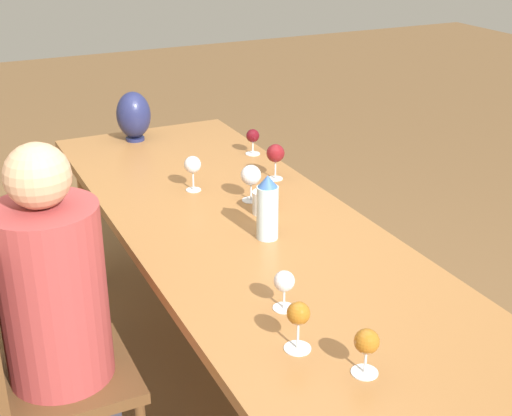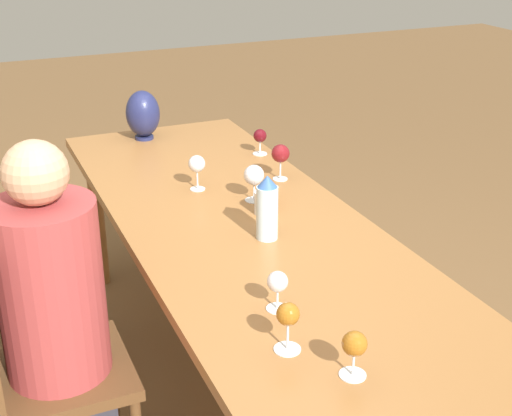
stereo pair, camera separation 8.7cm
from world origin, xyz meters
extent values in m
plane|color=brown|center=(0.00, 0.00, 0.00)|extent=(14.00, 14.00, 0.00)
cube|color=#936033|center=(0.00, 0.00, 0.75)|extent=(2.49, 0.85, 0.04)
cylinder|color=#936033|center=(1.14, -0.33, 0.36)|extent=(0.07, 0.07, 0.73)
cylinder|color=#936033|center=(1.14, 0.33, 0.36)|extent=(0.07, 0.07, 0.73)
cylinder|color=silver|center=(-0.15, -0.02, 0.86)|extent=(0.07, 0.07, 0.19)
cone|color=#33599E|center=(-0.15, -0.02, 0.98)|extent=(0.07, 0.07, 0.04)
cylinder|color=silver|center=(0.04, -0.10, 0.81)|extent=(0.08, 0.08, 0.09)
cylinder|color=#1E234C|center=(1.09, 0.07, 0.77)|extent=(0.09, 0.09, 0.01)
ellipsoid|color=#1E234C|center=(1.09, 0.07, 0.89)|extent=(0.16, 0.16, 0.22)
cylinder|color=silver|center=(0.66, -0.35, 0.77)|extent=(0.07, 0.07, 0.00)
cylinder|color=silver|center=(0.66, -0.35, 0.80)|extent=(0.01, 0.01, 0.06)
sphere|color=#510C14|center=(0.66, -0.35, 0.85)|extent=(0.06, 0.06, 0.06)
cylinder|color=silver|center=(0.37, 0.05, 0.77)|extent=(0.06, 0.06, 0.00)
cylinder|color=silver|center=(0.37, 0.05, 0.81)|extent=(0.01, 0.01, 0.08)
sphere|color=silver|center=(0.37, 0.05, 0.87)|extent=(0.07, 0.07, 0.07)
cylinder|color=silver|center=(-0.94, 0.10, 0.77)|extent=(0.07, 0.07, 0.00)
cylinder|color=silver|center=(-0.94, 0.10, 0.80)|extent=(0.01, 0.01, 0.06)
sphere|color=#995B19|center=(-0.94, 0.10, 0.86)|extent=(0.06, 0.06, 0.06)
cylinder|color=silver|center=(-0.78, 0.20, 0.77)|extent=(0.07, 0.07, 0.00)
cylinder|color=silver|center=(-0.78, 0.20, 0.81)|extent=(0.01, 0.01, 0.08)
sphere|color=#995B19|center=(-0.78, 0.20, 0.87)|extent=(0.06, 0.06, 0.06)
cylinder|color=silver|center=(0.17, -0.11, 0.77)|extent=(0.07, 0.07, 0.00)
cylinder|color=silver|center=(0.17, -0.11, 0.80)|extent=(0.01, 0.01, 0.07)
sphere|color=silver|center=(0.17, -0.11, 0.87)|extent=(0.08, 0.08, 0.08)
cylinder|color=silver|center=(0.34, -0.30, 0.77)|extent=(0.06, 0.06, 0.00)
cylinder|color=silver|center=(0.34, -0.30, 0.81)|extent=(0.01, 0.01, 0.08)
sphere|color=maroon|center=(0.34, -0.30, 0.88)|extent=(0.08, 0.08, 0.08)
cylinder|color=silver|center=(-0.58, 0.14, 0.77)|extent=(0.06, 0.06, 0.00)
cylinder|color=silver|center=(-0.58, 0.14, 0.80)|extent=(0.01, 0.01, 0.06)
sphere|color=silver|center=(-0.58, 0.14, 0.85)|extent=(0.06, 0.06, 0.06)
cube|color=brown|center=(-0.16, 0.71, 0.42)|extent=(0.44, 0.44, 0.04)
cylinder|color=brown|center=(0.03, 0.52, 0.20)|extent=(0.04, 0.04, 0.40)
cylinder|color=brown|center=(0.03, 0.90, 0.20)|extent=(0.04, 0.04, 0.40)
cube|color=brown|center=(0.53, 0.71, 0.42)|extent=(0.44, 0.44, 0.04)
cylinder|color=brown|center=(0.34, 0.52, 0.20)|extent=(0.04, 0.04, 0.40)
cylinder|color=brown|center=(0.72, 0.52, 0.20)|extent=(0.04, 0.04, 0.40)
cylinder|color=#993838|center=(-0.16, 0.71, 0.73)|extent=(0.33, 0.33, 0.58)
sphere|color=tan|center=(-0.16, 0.71, 1.12)|extent=(0.19, 0.19, 0.19)
camera|label=1|loc=(-2.13, 0.97, 1.84)|focal=50.00mm
camera|label=2|loc=(-2.16, 0.89, 1.84)|focal=50.00mm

